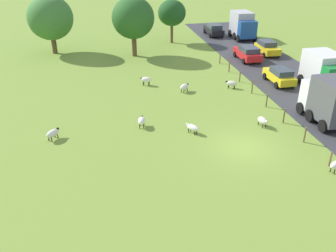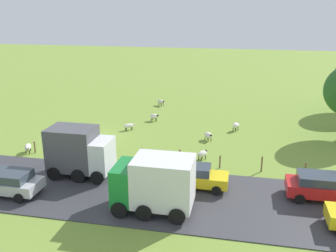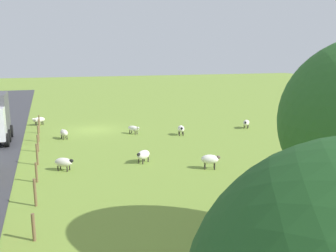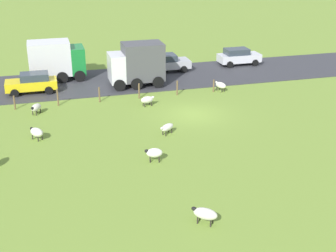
{
  "view_description": "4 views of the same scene",
  "coord_description": "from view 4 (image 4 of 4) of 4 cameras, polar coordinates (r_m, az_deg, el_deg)",
  "views": [
    {
      "loc": [
        -9.4,
        -20.27,
        12.91
      ],
      "look_at": [
        -4.95,
        1.87,
        1.23
      ],
      "focal_mm": 39.07,
      "sensor_mm": 36.0,
      "label": 1
    },
    {
      "loc": [
        30.78,
        13.62,
        11.83
      ],
      "look_at": [
        -0.42,
        7.24,
        1.52
      ],
      "focal_mm": 39.71,
      "sensor_mm": 36.0,
      "label": 2
    },
    {
      "loc": [
        3.78,
        30.83,
        6.4
      ],
      "look_at": [
        -5.06,
        5.3,
        1.01
      ],
      "focal_mm": 38.03,
      "sensor_mm": 36.0,
      "label": 3
    },
    {
      "loc": [
        -29.03,
        9.93,
        11.71
      ],
      "look_at": [
        -3.74,
        2.91,
        0.9
      ],
      "focal_mm": 49.17,
      "sensor_mm": 36.0,
      "label": 4
    }
  ],
  "objects": [
    {
      "name": "ground_plane",
      "position": [
        32.84,
        3.15,
        1.46
      ],
      "size": [
        160.0,
        160.0,
        0.0
      ],
      "primitive_type": "plane",
      "color": "olive"
    },
    {
      "name": "road_strip",
      "position": [
        41.58,
        -1.06,
        6.07
      ],
      "size": [
        8.0,
        80.0,
        0.06
      ],
      "primitive_type": "cube",
      "color": "#38383D",
      "rests_on": "ground_plane"
    },
    {
      "name": "sheep_0",
      "position": [
        37.95,
        6.54,
        5.05
      ],
      "size": [
        1.24,
        0.86,
        0.75
      ],
      "color": "silver",
      "rests_on": "ground_plane"
    },
    {
      "name": "sheep_1",
      "position": [
        34.0,
        -16.05,
        2.2
      ],
      "size": [
        1.14,
        0.97,
        0.74
      ],
      "color": "silver",
      "rests_on": "ground_plane"
    },
    {
      "name": "sheep_2",
      "position": [
        25.77,
        -1.72,
        -3.35
      ],
      "size": [
        0.72,
        1.07,
        0.79
      ],
      "color": "white",
      "rests_on": "ground_plane"
    },
    {
      "name": "sheep_3",
      "position": [
        34.33,
        -2.58,
        3.27
      ],
      "size": [
        0.71,
        1.13,
        0.75
      ],
      "color": "silver",
      "rests_on": "ground_plane"
    },
    {
      "name": "sheep_5",
      "position": [
        20.54,
        4.61,
        -10.79
      ],
      "size": [
        1.1,
        1.18,
        0.76
      ],
      "color": "silver",
      "rests_on": "ground_plane"
    },
    {
      "name": "sheep_6",
      "position": [
        29.32,
        -0.12,
        -0.19
      ],
      "size": [
        0.98,
        1.14,
        0.68
      ],
      "color": "white",
      "rests_on": "ground_plane"
    },
    {
      "name": "sheep_7",
      "position": [
        29.67,
        -15.98,
        -0.75
      ],
      "size": [
        1.13,
        1.05,
        0.77
      ],
      "color": "silver",
      "rests_on": "ground_plane"
    },
    {
      "name": "fence_post_0",
      "position": [
        37.69,
        5.68,
        4.99
      ],
      "size": [
        0.12,
        0.12,
        1.03
      ],
      "primitive_type": "cylinder",
      "color": "brown",
      "rests_on": "ground_plane"
    },
    {
      "name": "fence_post_1",
      "position": [
        36.7,
        1.14,
        4.75
      ],
      "size": [
        0.12,
        0.12,
        1.18
      ],
      "primitive_type": "cylinder",
      "color": "brown",
      "rests_on": "ground_plane"
    },
    {
      "name": "fence_post_2",
      "position": [
        35.97,
        -3.61,
        4.36
      ],
      "size": [
        0.12,
        0.12,
        1.22
      ],
      "primitive_type": "cylinder",
      "color": "brown",
      "rests_on": "ground_plane"
    },
    {
      "name": "fence_post_3",
      "position": [
        35.51,
        -8.51,
        3.87
      ],
      "size": [
        0.12,
        0.12,
        1.17
      ],
      "primitive_type": "cylinder",
      "color": "brown",
      "rests_on": "ground_plane"
    },
    {
      "name": "fence_post_4",
      "position": [
        35.28,
        -13.51,
        3.48
      ],
      "size": [
        0.12,
        0.12,
        1.29
      ],
      "primitive_type": "cylinder",
      "color": "brown",
      "rests_on": "ground_plane"
    },
    {
      "name": "fence_post_5",
      "position": [
        35.39,
        -18.5,
        2.77
      ],
      "size": [
        0.12,
        0.12,
        1.05
      ],
      "primitive_type": "cylinder",
      "color": "brown",
      "rests_on": "ground_plane"
    },
    {
      "name": "truck_0",
      "position": [
        38.79,
        -3.84,
        7.73
      ],
      "size": [
        2.7,
        4.5,
        3.57
      ],
      "color": "white",
      "rests_on": "road_strip"
    },
    {
      "name": "truck_2",
      "position": [
        41.65,
        -13.74,
        8.06
      ],
      "size": [
        2.89,
        4.72,
        3.36
      ],
      "color": "#197F33",
      "rests_on": "road_strip"
    },
    {
      "name": "car_0",
      "position": [
        43.25,
        -0.35,
        7.88
      ],
      "size": [
        2.21,
        4.4,
        1.57
      ],
      "color": "#B7B7BC",
      "rests_on": "road_strip"
    },
    {
      "name": "car_2",
      "position": [
        45.99,
        8.73,
        8.53
      ],
      "size": [
        1.96,
        4.09,
        1.62
      ],
      "color": "silver",
      "rests_on": "road_strip"
    },
    {
      "name": "car_6",
      "position": [
        38.66,
        -16.49,
        5.19
      ],
      "size": [
        1.92,
        4.01,
        1.59
      ],
      "color": "yellow",
      "rests_on": "road_strip"
    }
  ]
}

